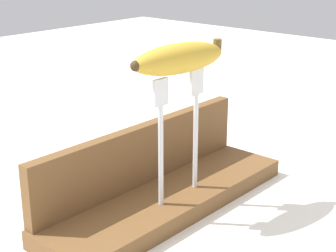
{
  "coord_description": "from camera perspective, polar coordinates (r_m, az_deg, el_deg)",
  "views": [
    {
      "loc": [
        -0.54,
        -0.48,
        0.37
      ],
      "look_at": [
        0.0,
        0.0,
        0.13
      ],
      "focal_mm": 58.15,
      "sensor_mm": 36.0,
      "label": 1
    }
  ],
  "objects": [
    {
      "name": "fork_stand_center",
      "position": [
        0.74,
        1.15,
        0.17
      ],
      "size": [
        0.1,
        0.01,
        0.18
      ],
      "color": "silver",
      "rests_on": "wooden_board"
    },
    {
      "name": "ground_plane",
      "position": [
        0.81,
        -0.0,
        -8.49
      ],
      "size": [
        3.0,
        3.0,
        0.0
      ],
      "primitive_type": "plane",
      "color": "white"
    },
    {
      "name": "banana_chunk_far",
      "position": [
        0.85,
        -7.36,
        -5.61
      ],
      "size": [
        0.05,
        0.05,
        0.04
      ],
      "color": "#B2C138",
      "rests_on": "ground"
    },
    {
      "name": "board_backstop",
      "position": [
        0.81,
        -2.73,
        -2.92
      ],
      "size": [
        0.41,
        0.02,
        0.09
      ],
      "primitive_type": "cube",
      "color": "brown",
      "rests_on": "wooden_board"
    },
    {
      "name": "banana_raised_center",
      "position": [
        0.72,
        1.19,
        7.11
      ],
      "size": [
        0.16,
        0.06,
        0.04
      ],
      "color": "gold",
      "rests_on": "fork_stand_center"
    },
    {
      "name": "wooden_board",
      "position": [
        0.8,
        -0.0,
        -7.66
      ],
      "size": [
        0.42,
        0.12,
        0.03
      ],
      "primitive_type": "cube",
      "color": "brown",
      "rests_on": "ground"
    }
  ]
}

